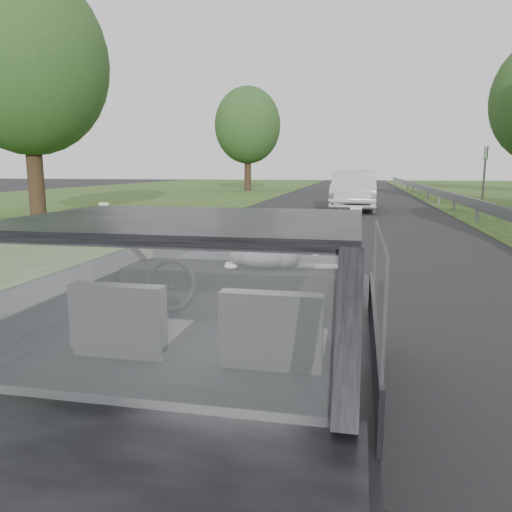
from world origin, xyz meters
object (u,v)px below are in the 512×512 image
at_px(other_car, 354,190).
at_px(highway_sign, 484,173).
at_px(cat, 265,256).
at_px(subject_car, 215,334).

height_order(other_car, highway_sign, highway_sign).
bearing_deg(cat, subject_car, -118.27).
bearing_deg(subject_car, highway_sign, 74.51).
distance_m(other_car, highway_sign, 10.41).
distance_m(cat, other_car, 17.51).
xyz_separation_m(subject_car, highway_sign, (7.23, 26.07, 0.67)).
distance_m(subject_car, other_car, 18.12).
bearing_deg(cat, highway_sign, 63.03).
distance_m(cat, highway_sign, 26.42).
relative_size(cat, other_car, 0.12).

